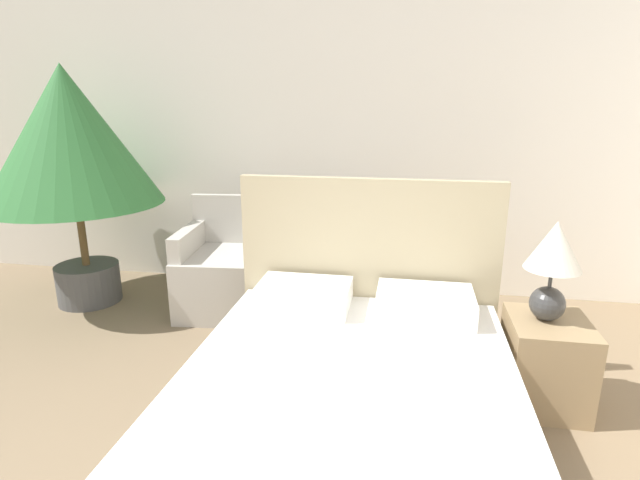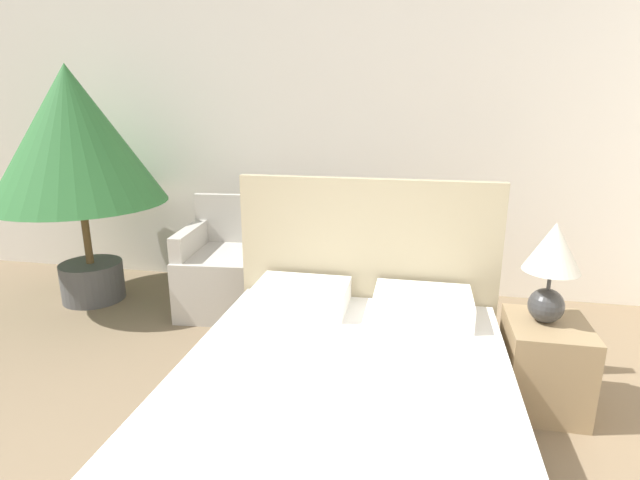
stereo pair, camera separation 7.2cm
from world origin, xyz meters
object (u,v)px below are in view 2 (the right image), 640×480
at_px(potted_palm, 74,142).
at_px(bed, 341,414).
at_px(armchair_near_window_right, 342,281).
at_px(nightstand, 544,365).
at_px(armchair_near_window_left, 227,273).
at_px(side_table, 285,282).
at_px(table_lamp, 552,261).

bearing_deg(potted_palm, bed, -33.42).
height_order(armchair_near_window_right, nightstand, armchair_near_window_right).
distance_m(armchair_near_window_left, side_table, 0.47).
height_order(bed, side_table, bed).
height_order(bed, nightstand, bed).
bearing_deg(table_lamp, nightstand, -37.93).
height_order(armchair_near_window_left, nightstand, armchair_near_window_left).
distance_m(bed, potted_palm, 3.02).
height_order(nightstand, table_lamp, table_lamp).
bearing_deg(bed, table_lamp, 35.62).
distance_m(potted_palm, side_table, 1.97).
xyz_separation_m(potted_palm, nightstand, (3.38, -0.87, -1.07)).
distance_m(table_lamp, side_table, 2.02).
relative_size(armchair_near_window_left, side_table, 1.76).
distance_m(bed, nightstand, 1.22).
bearing_deg(bed, armchair_near_window_left, 126.14).
xyz_separation_m(bed, side_table, (-0.71, 1.63, -0.02)).
relative_size(armchair_near_window_right, table_lamp, 1.61).
distance_m(armchair_near_window_left, nightstand, 2.37).
height_order(bed, armchair_near_window_right, bed).
bearing_deg(armchair_near_window_right, bed, -88.13).
xyz_separation_m(potted_palm, table_lamp, (3.35, -0.85, -0.48)).
height_order(armchair_near_window_left, armchair_near_window_right, same).
distance_m(armchair_near_window_right, potted_palm, 2.35).
relative_size(armchair_near_window_left, table_lamp, 1.61).
bearing_deg(bed, potted_palm, 146.58).
bearing_deg(bed, nightstand, 34.20).
height_order(bed, table_lamp, bed).
bearing_deg(nightstand, armchair_near_window_left, 157.12).
bearing_deg(side_table, nightstand, -28.80).
distance_m(bed, armchair_near_window_left, 1.99).
distance_m(bed, side_table, 1.78).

